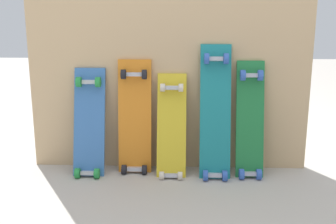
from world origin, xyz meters
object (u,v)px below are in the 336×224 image
(skateboard_yellow, at_px, (172,131))
(skateboard_green, at_px, (250,125))
(skateboard_teal, at_px, (215,117))
(skateboard_orange, at_px, (135,122))
(skateboard_blue, at_px, (89,127))

(skateboard_yellow, distance_m, skateboard_green, 0.48)
(skateboard_teal, xyz_separation_m, skateboard_green, (0.21, 0.01, -0.05))
(skateboard_yellow, xyz_separation_m, skateboard_green, (0.47, 0.01, 0.05))
(skateboard_orange, xyz_separation_m, skateboard_yellow, (0.23, -0.04, -0.05))
(skateboard_yellow, relative_size, skateboard_green, 0.91)
(skateboard_blue, xyz_separation_m, skateboard_teal, (0.77, -0.00, 0.07))
(skateboard_teal, height_order, skateboard_green, skateboard_teal)
(skateboard_blue, xyz_separation_m, skateboard_green, (0.98, 0.01, 0.03))
(skateboard_blue, height_order, skateboard_teal, skateboard_teal)
(skateboard_teal, bearing_deg, skateboard_orange, 174.65)
(skateboard_orange, bearing_deg, skateboard_green, -2.68)
(skateboard_orange, distance_m, skateboard_green, 0.70)
(skateboard_green, bearing_deg, skateboard_blue, -179.37)
(skateboard_blue, distance_m, skateboard_orange, 0.28)
(skateboard_green, bearing_deg, skateboard_yellow, -178.66)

